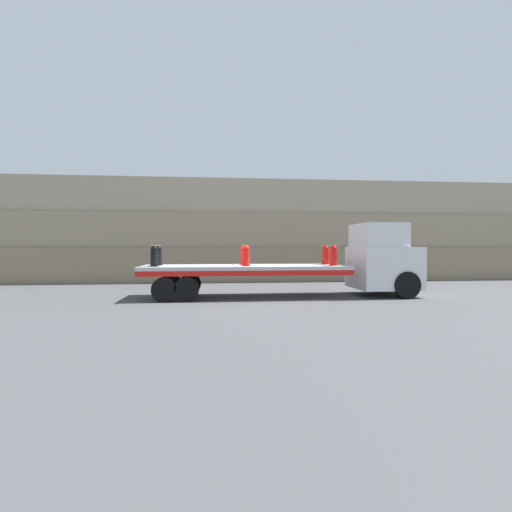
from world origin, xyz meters
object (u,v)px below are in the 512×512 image
truck_cab (384,260)px  fire_hydrant_black_near_0 (154,256)px  fire_hydrant_red_far_2 (326,255)px  flatbed_trailer (229,272)px  fire_hydrant_red_near_2 (334,256)px  fire_hydrant_black_far_0 (158,256)px  fire_hydrant_red_near_1 (246,256)px  fire_hydrant_red_far_1 (244,255)px

truck_cab → fire_hydrant_black_near_0: size_ratio=3.70×
truck_cab → fire_hydrant_red_far_2: truck_cab is taller
flatbed_trailer → fire_hydrant_red_near_2: fire_hydrant_red_near_2 is taller
fire_hydrant_black_far_0 → flatbed_trailer: bearing=-11.1°
truck_cab → fire_hydrant_red_near_1: bearing=-174.5°
truck_cab → fire_hydrant_red_far_1: truck_cab is taller
flatbed_trailer → fire_hydrant_red_near_1: (0.65, -0.57, 0.66)m
fire_hydrant_red_near_1 → fire_hydrant_red_far_2: (3.55, 1.13, 0.00)m
fire_hydrant_black_far_0 → fire_hydrant_red_near_2: bearing=-9.1°
flatbed_trailer → fire_hydrant_red_far_1: fire_hydrant_red_far_1 is taller
fire_hydrant_red_near_1 → fire_hydrant_red_far_1: 1.13m
fire_hydrant_black_far_0 → fire_hydrant_red_near_1: 3.72m
flatbed_trailer → fire_hydrant_red_near_2: size_ratio=10.13×
fire_hydrant_red_near_1 → fire_hydrant_black_far_0: bearing=162.3°
fire_hydrant_red_far_2 → fire_hydrant_black_far_0: bearing=180.0°
truck_cab → fire_hydrant_red_far_2: (-2.38, 0.57, 0.19)m
flatbed_trailer → fire_hydrant_red_far_1: 1.09m
flatbed_trailer → fire_hydrant_red_far_2: (4.20, 0.57, 0.66)m
fire_hydrant_red_far_1 → fire_hydrant_red_near_2: 3.72m
fire_hydrant_red_near_1 → fire_hydrant_red_near_2: same height
fire_hydrant_black_far_0 → fire_hydrant_red_far_2: same height
fire_hydrant_red_far_1 → fire_hydrant_red_far_2: (3.55, 0.00, 0.00)m
truck_cab → fire_hydrant_red_near_2: bearing=-166.6°
flatbed_trailer → fire_hydrant_red_far_1: size_ratio=10.13×
fire_hydrant_black_far_0 → fire_hydrant_red_near_1: (3.55, -1.13, 0.00)m
fire_hydrant_red_near_2 → fire_hydrant_red_far_2: (0.00, 1.13, 0.00)m
fire_hydrant_red_far_1 → truck_cab: bearing=-5.5°
flatbed_trailer → fire_hydrant_red_far_2: fire_hydrant_red_far_2 is taller
fire_hydrant_red_near_1 → fire_hydrant_red_near_2: size_ratio=1.00×
fire_hydrant_red_near_2 → fire_hydrant_red_far_2: 1.13m
fire_hydrant_black_far_0 → fire_hydrant_red_far_1: same height
truck_cab → fire_hydrant_red_far_2: size_ratio=3.70×
fire_hydrant_red_near_1 → fire_hydrant_red_far_1: (0.00, 1.13, 0.00)m
fire_hydrant_black_near_0 → fire_hydrant_black_far_0: 1.13m
truck_cab → flatbed_trailer: (-6.58, 0.00, -0.47)m
fire_hydrant_black_near_0 → fire_hydrant_red_far_1: same height
flatbed_trailer → fire_hydrant_red_far_2: 4.29m
fire_hydrant_red_near_1 → fire_hydrant_red_near_2: bearing=0.0°
truck_cab → fire_hydrant_red_near_1: (-5.93, -0.57, 0.19)m
truck_cab → fire_hydrant_red_near_2: size_ratio=3.70×
fire_hydrant_black_near_0 → fire_hydrant_black_far_0: same height
truck_cab → fire_hydrant_red_near_2: (-2.38, -0.57, 0.19)m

